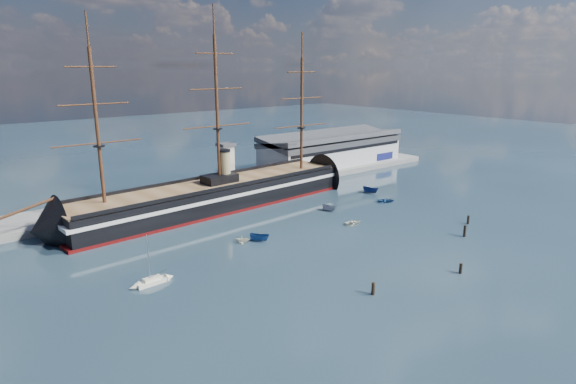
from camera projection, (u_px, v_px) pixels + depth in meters
ground at (281, 219)px, 134.71m from camera, size 600.00×600.00×0.00m
quay at (240, 188)px, 167.82m from camera, size 180.00×18.00×2.00m
warehouse at (331, 149)px, 198.05m from camera, size 63.00×21.00×11.60m
quay_tower at (227, 165)px, 158.80m from camera, size 5.00×5.00×15.00m
warship at (209, 197)px, 141.78m from camera, size 113.32×21.30×53.94m
sailboat at (152, 281)px, 94.21m from camera, size 6.58×2.25×10.39m
motorboat_a at (259, 241)px, 117.44m from camera, size 6.16×5.18×2.39m
motorboat_b at (353, 224)px, 129.88m from camera, size 1.82×3.23×1.42m
motorboat_c at (329, 211)px, 141.89m from camera, size 5.92×3.04×2.26m
motorboat_d at (243, 243)px, 116.42m from camera, size 5.52×5.58×2.01m
motorboat_e at (386, 202)px, 150.77m from camera, size 3.01×3.39×1.52m
motorboat_f at (370, 193)px, 161.49m from camera, size 6.98×3.94×2.64m
piling_near_left at (373, 295)px, 90.06m from camera, size 0.64×0.64×3.18m
piling_near_mid at (460, 273)px, 99.29m from camera, size 0.64×0.64×2.91m
piling_near_right at (464, 237)px, 120.52m from camera, size 0.64×0.64×3.64m
piling_far_right at (468, 224)px, 130.17m from camera, size 0.64×0.64×3.11m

